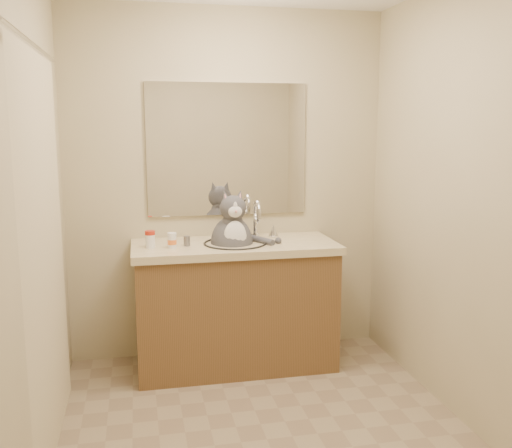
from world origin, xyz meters
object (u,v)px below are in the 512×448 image
Objects in this scene: pill_bottle_orange at (172,241)px; grey_canister at (187,241)px; pill_bottle_redcap at (150,239)px; cat at (233,240)px.

pill_bottle_orange reaches higher than grey_canister.
pill_bottle_redcap is 0.23m from grey_canister.
cat is at bearing 10.09° from pill_bottle_orange.
pill_bottle_redcap is at bearing -178.89° from cat.
pill_bottle_redcap is at bearing 164.80° from pill_bottle_orange.
pill_bottle_orange is 1.52× the size of grey_canister.
cat is 5.16× the size of pill_bottle_redcap.
pill_bottle_orange is at bearing -172.49° from cat.
cat is 0.41m from pill_bottle_orange.
cat reaches higher than pill_bottle_orange.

